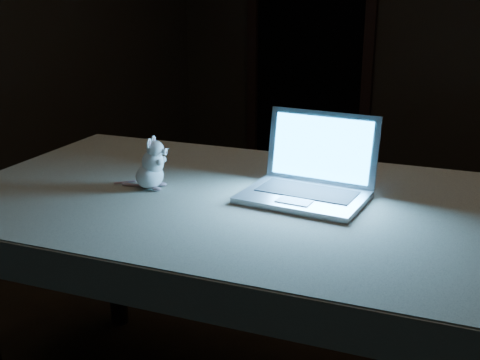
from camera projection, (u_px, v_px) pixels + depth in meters
The scene contains 6 objects.
back_wall at pixel (458, 18), 4.16m from camera, with size 4.50×0.04×2.60m, color black.
doorway at pixel (309, 45), 4.73m from camera, with size 1.06×0.36×2.13m, color black, non-canonical shape.
table at pixel (217, 308), 2.12m from camera, with size 1.58×1.01×0.85m, color black, non-canonical shape.
tablecloth at pixel (189, 206), 2.04m from camera, with size 1.69×1.13×0.11m, color #BFB8A1, non-canonical shape.
laptop at pixel (304, 161), 1.88m from camera, with size 0.38×0.34×0.26m, color #A5A4A9, non-canonical shape.
plush_mouse at pixel (149, 163), 2.01m from camera, with size 0.13×0.13×0.18m, color white, non-canonical shape.
Camera 1 is at (0.71, -2.01, 1.50)m, focal length 45.00 mm.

